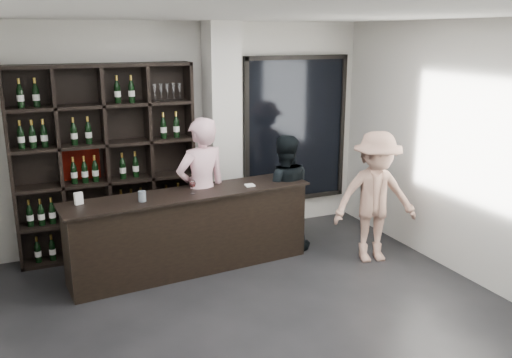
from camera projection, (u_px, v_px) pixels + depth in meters
name	position (u px, v px, depth m)	size (l,w,h in m)	color
floor	(279.00, 330.00, 5.18)	(5.00, 5.50, 0.01)	black
wine_shelf	(106.00, 162.00, 6.70)	(2.20, 0.35, 2.40)	black
structural_column	(223.00, 135.00, 7.12)	(0.40, 0.40, 2.90)	silver
glass_panel	(296.00, 130.00, 7.79)	(1.60, 0.08, 2.10)	black
tasting_counter	(191.00, 231.00, 6.40)	(2.93, 0.61, 0.96)	black
taster_pink	(202.00, 191.00, 6.52)	(0.66, 0.43, 1.80)	#EDB4C2
taster_black	(284.00, 193.00, 6.98)	(0.73, 0.57, 1.51)	black
customer	(375.00, 197.00, 6.59)	(1.05, 0.60, 1.63)	tan
wine_glass	(193.00, 186.00, 6.19)	(0.08, 0.08, 0.19)	white
spit_cup	(142.00, 196.00, 5.92)	(0.09, 0.09, 0.12)	silver
napkin_stack	(250.00, 185.00, 6.54)	(0.11, 0.11, 0.02)	white
card_stand	(79.00, 198.00, 5.82)	(0.09, 0.04, 0.13)	white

